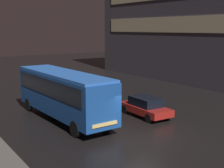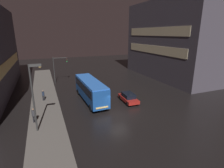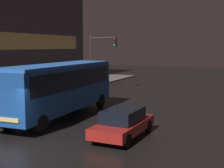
{
  "view_description": "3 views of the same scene",
  "coord_description": "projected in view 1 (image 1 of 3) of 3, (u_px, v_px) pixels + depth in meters",
  "views": [
    {
      "loc": [
        -11.33,
        -13.46,
        6.35
      ],
      "look_at": [
        2.39,
        6.74,
        2.01
      ],
      "focal_mm": 50.0,
      "sensor_mm": 36.0,
      "label": 1
    },
    {
      "loc": [
        -8.69,
        -19.22,
        10.38
      ],
      "look_at": [
        1.22,
        5.57,
        2.58
      ],
      "focal_mm": 28.0,
      "sensor_mm": 36.0,
      "label": 2
    },
    {
      "loc": [
        8.72,
        -10.48,
        4.46
      ],
      "look_at": [
        0.73,
        7.65,
        2.08
      ],
      "focal_mm": 50.0,
      "sensor_mm": 36.0,
      "label": 3
    }
  ],
  "objects": [
    {
      "name": "building_right_block",
      "position": [
        189.0,
        10.0,
        40.08
      ],
      "size": [
        10.07,
        24.85,
        17.46
      ],
      "color": "#423D47",
      "rests_on": "ground"
    },
    {
      "name": "ground_plane",
      "position": [
        143.0,
        138.0,
        18.34
      ],
      "size": [
        120.0,
        120.0,
        0.0
      ],
      "primitive_type": "plane",
      "color": "black"
    },
    {
      "name": "bus_near",
      "position": [
        63.0,
        91.0,
        21.73
      ],
      "size": [
        2.77,
        10.35,
        3.39
      ],
      "rotation": [
        0.0,
        0.0,
        3.17
      ],
      "color": "#194793",
      "rests_on": "ground"
    },
    {
      "name": "car_taxi",
      "position": [
        145.0,
        106.0,
        22.81
      ],
      "size": [
        1.96,
        4.29,
        1.43
      ],
      "rotation": [
        0.0,
        0.0,
        3.11
      ],
      "color": "maroon",
      "rests_on": "ground"
    }
  ]
}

